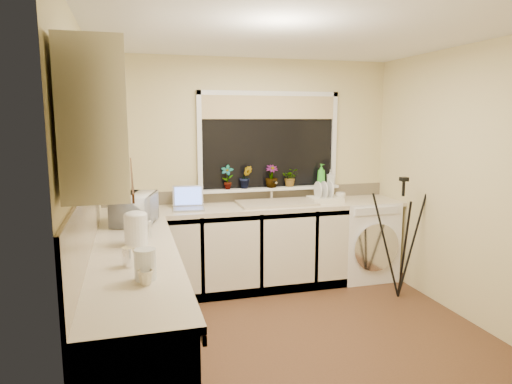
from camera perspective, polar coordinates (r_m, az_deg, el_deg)
The scene contains 34 objects.
floor at distance 4.06m, azimuth 5.13°, elevation -17.34°, with size 3.20×3.20×0.00m, color brown.
ceiling at distance 3.69m, azimuth 5.70°, elevation 19.09°, with size 3.20×3.20×0.00m, color white.
wall_back at distance 5.10m, azimuth -0.60°, elevation 2.57°, with size 3.20×3.20×0.00m, color beige.
wall_front at distance 2.37m, azimuth 18.44°, elevation -5.62°, with size 3.20×3.20×0.00m, color beige.
wall_left at distance 3.46m, azimuth -20.22°, elevation -1.15°, with size 3.00×3.00×0.00m, color beige.
wall_right at distance 4.50m, azimuth 24.80°, elevation 0.84°, with size 3.00×3.00×0.00m, color beige.
base_cabinet_back at distance 4.90m, azimuth -3.38°, elevation -7.22°, with size 2.55×0.60×0.86m, color silver.
base_cabinet_left at distance 3.39m, azimuth -14.63°, elevation -15.18°, with size 0.54×2.40×0.86m, color silver.
worktop_back at distance 4.87m, azimuth 0.31°, elevation -1.86°, with size 3.20×0.60×0.04m, color beige.
worktop_left at distance 3.23m, azimuth -14.95°, elevation -7.89°, with size 0.60×2.40×0.04m, color beige.
upper_cabinet at distance 2.95m, azimuth -18.41°, elevation 8.49°, with size 0.28×1.90×0.70m, color silver.
splashback_left at distance 3.18m, azimuth -20.33°, elevation -3.85°, with size 0.02×2.40×0.45m, color beige.
splashback_back at distance 5.12m, azimuth -0.56°, elevation -0.28°, with size 3.20×0.02×0.14m, color beige.
window_glass at distance 5.11m, azimuth 1.62°, elevation 6.24°, with size 1.50×0.02×1.00m, color black.
window_blind at distance 5.08m, azimuth 1.72°, elevation 10.45°, with size 1.50×0.02×0.25m, color tan.
windowsill at distance 5.11m, azimuth 1.77°, elevation 0.44°, with size 1.60×0.14×0.03m, color white.
sink at distance 4.92m, azimuth 2.56°, elevation -1.36°, with size 0.82×0.46×0.03m, color tan.
faucet at distance 5.07m, azimuth 1.94°, elevation 0.19°, with size 0.03×0.03×0.24m, color silver.
washing_machine at distance 5.42m, azimuth 12.98°, elevation -5.61°, with size 0.63×0.61×0.90m, color white.
laptop at distance 4.72m, azimuth -8.40°, elevation -1.34°, with size 0.34×0.33×0.22m.
kettle at distance 3.45m, azimuth -14.67°, elevation -4.56°, with size 0.17×0.17×0.22m, color white.
dish_rack at distance 5.11m, azimuth 8.57°, elevation -0.91°, with size 0.35×0.26×0.05m, color silver.
tripod at distance 4.86m, azimuth 17.55°, elevation -5.47°, with size 0.62×0.62×1.24m, color black, non-canonical shape.
glass_jug at distance 2.71m, azimuth -13.58°, elevation -8.73°, with size 0.12×0.12×0.18m, color silver.
steel_jar at distance 2.99m, azimuth -15.47°, elevation -7.74°, with size 0.09×0.09×0.12m, color white.
microwave at distance 4.13m, azimuth -14.83°, elevation -2.03°, with size 0.47×0.32×0.26m, color silver.
plant_a at distance 4.95m, azimuth -3.59°, elevation 1.84°, with size 0.14×0.09×0.26m, color #999999.
plant_b at distance 5.00m, azimuth -1.26°, elevation 1.87°, with size 0.14×0.11×0.25m, color #999999.
plant_c at distance 5.07m, azimuth 1.94°, elevation 1.97°, with size 0.14×0.14×0.25m, color #999999.
plant_d at distance 5.17m, azimuth 4.30°, elevation 1.83°, with size 0.18×0.16×0.20m, color #999999.
soap_bottle_green at distance 5.28m, azimuth 8.10°, elevation 2.14°, with size 0.09×0.10×0.25m, color green.
soap_bottle_clear at distance 5.36m, azimuth 9.21°, elevation 1.83°, with size 0.08×0.08×0.18m, color #999999.
cup_back at distance 5.22m, azimuth 10.43°, elevation -0.53°, with size 0.12×0.12×0.09m, color white.
cup_left at distance 2.65m, azimuth -13.55°, elevation -10.25°, with size 0.09×0.09×0.08m, color beige.
Camera 1 is at (-1.30, -3.40, 1.81)m, focal length 32.23 mm.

